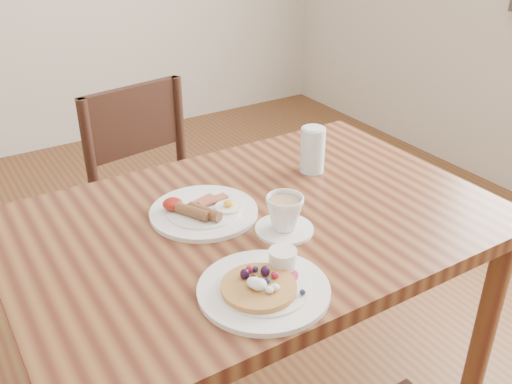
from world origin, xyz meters
TOP-DOWN VIEW (x-y plane):
  - dining_table at (0.00, 0.00)m, footprint 1.20×0.80m
  - chair_far at (-0.00, 0.63)m, footprint 0.48×0.48m
  - pancake_plate at (-0.14, -0.26)m, footprint 0.27×0.27m
  - breakfast_plate at (-0.11, 0.08)m, footprint 0.27×0.27m
  - teacup_saucer at (0.02, -0.09)m, footprint 0.14×0.14m
  - water_glass at (0.27, 0.14)m, footprint 0.07×0.07m

SIDE VIEW (x-z plane):
  - chair_far at x=0.00m, z-range 0.05..0.93m
  - dining_table at x=0.00m, z-range 0.28..1.03m
  - breakfast_plate at x=-0.11m, z-range 0.74..0.78m
  - pancake_plate at x=-0.14m, z-range 0.74..0.79m
  - teacup_saucer at x=0.02m, z-range 0.75..0.84m
  - water_glass at x=0.27m, z-range 0.75..0.88m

